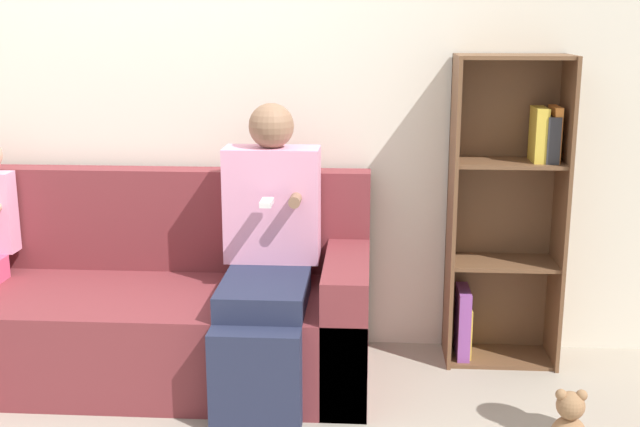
# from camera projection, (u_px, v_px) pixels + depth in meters

# --- Properties ---
(ground_plane) EXTENTS (14.00, 14.00, 0.00)m
(ground_plane) POSITION_uv_depth(u_px,v_px,m) (117.00, 424.00, 3.30)
(ground_plane) COLOR #9E9384
(back_wall) EXTENTS (10.00, 0.06, 2.55)m
(back_wall) POSITION_uv_depth(u_px,v_px,m) (162.00, 92.00, 3.93)
(back_wall) COLOR silver
(back_wall) RESTS_ON ground_plane
(couch) EXTENTS (2.17, 0.83, 0.92)m
(couch) POSITION_uv_depth(u_px,v_px,m) (135.00, 313.00, 3.73)
(couch) COLOR maroon
(couch) RESTS_ON ground_plane
(adult_seated) EXTENTS (0.43, 0.79, 1.26)m
(adult_seated) POSITION_uv_depth(u_px,v_px,m) (267.00, 247.00, 3.53)
(adult_seated) COLOR #232842
(adult_seated) RESTS_ON ground_plane
(bookshelf) EXTENTS (0.52, 0.31, 1.47)m
(bookshelf) POSITION_uv_depth(u_px,v_px,m) (504.00, 217.00, 3.81)
(bookshelf) COLOR brown
(bookshelf) RESTS_ON ground_plane
(teddy_bear) EXTENTS (0.14, 0.12, 0.28)m
(teddy_bear) POSITION_uv_depth(u_px,v_px,m) (569.00, 427.00, 3.01)
(teddy_bear) COLOR #936B47
(teddy_bear) RESTS_ON ground_plane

